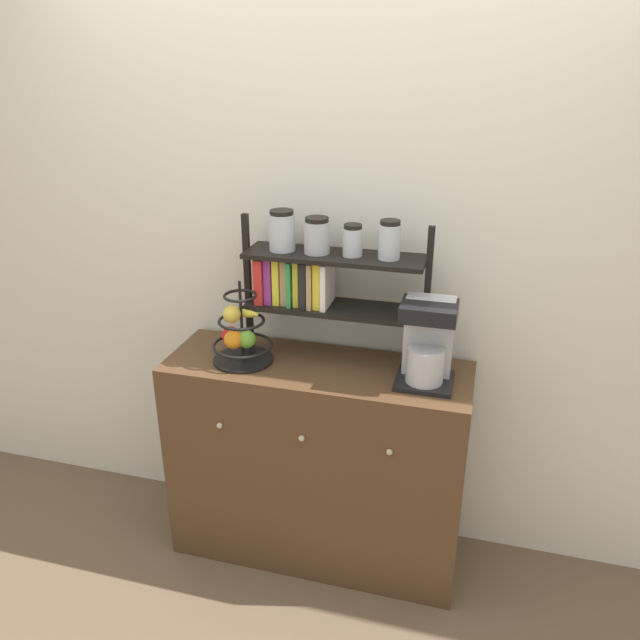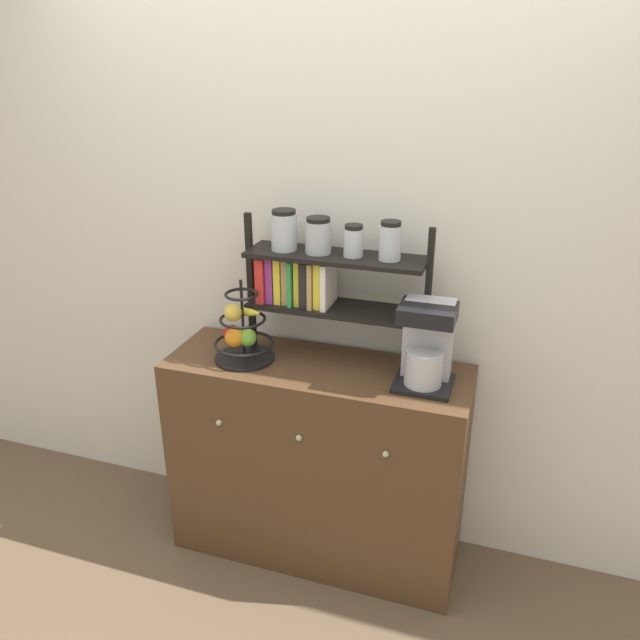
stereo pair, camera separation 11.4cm
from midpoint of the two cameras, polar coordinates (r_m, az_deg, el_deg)
name	(u,v)px [view 2 (the right image)]	position (r m, az deg, el deg)	size (l,w,h in m)	color
ground_plane	(302,579)	(2.88, -0.47, -22.59)	(12.00, 12.00, 0.00)	brown
wall_back	(336,255)	(2.57, 2.78, 5.90)	(7.00, 0.05, 2.60)	silver
sideboard	(317,461)	(2.73, 0.95, -12.82)	(1.23, 0.44, 0.92)	#4C331E
coffee_maker	(427,345)	(2.33, 11.10, -2.26)	(0.21, 0.20, 0.33)	black
fruit_stand	(241,333)	(2.50, -5.97, -1.22)	(0.24, 0.24, 0.34)	black
shelf_hutch	(317,269)	(2.43, 1.09, 4.64)	(0.75, 0.20, 0.60)	black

